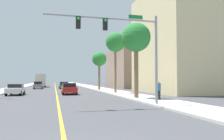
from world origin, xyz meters
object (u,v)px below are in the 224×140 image
car_gray (38,85)px  pedestrian (159,90)px  car_red (69,88)px  traffic_signal_mast (126,39)px  palm_mid (115,43)px  car_white (16,89)px  palm_near (136,39)px  delivery_truck (41,80)px  car_green (64,85)px  palm_far (99,60)px

car_gray → pedestrian: 32.44m
car_gray → car_red: (5.12, -18.49, -0.03)m
traffic_signal_mast → palm_mid: 14.44m
car_gray → car_white: 18.36m
car_red → palm_near: bearing=-55.9°
car_gray → delivery_truck: size_ratio=0.52×
car_red → delivery_truck: bearing=100.3°
car_white → pedestrian: 18.05m
car_gray → car_white: (-1.45, -18.30, -0.06)m
car_green → pedestrian: size_ratio=2.77×
palm_mid → palm_far: palm_mid is taller
palm_near → car_gray: 30.10m
car_green → car_white: car_green is taller
delivery_truck → palm_mid: bearing=-70.9°
pedestrian → palm_near: bearing=-73.6°
traffic_signal_mast → palm_far: bearing=83.5°
traffic_signal_mast → palm_mid: palm_mid is taller
car_white → pedestrian: size_ratio=2.43×
traffic_signal_mast → car_green: size_ratio=1.80×
car_white → pedestrian: (13.71, -11.74, 0.26)m
car_red → delivery_truck: (-5.18, 29.35, 0.95)m
palm_far → car_white: palm_far is taller
traffic_signal_mast → delivery_truck: size_ratio=0.99×
palm_near → palm_mid: (0.22, 8.48, 0.92)m
car_green → traffic_signal_mast: bearing=-85.7°
car_red → pedestrian: 13.58m
delivery_truck → car_red: bearing=-81.8°
car_gray → car_red: size_ratio=0.95×
delivery_truck → palm_near: bearing=-75.5°
car_green → palm_far: bearing=-60.5°
palm_mid → traffic_signal_mast: bearing=-102.5°
car_white → traffic_signal_mast: bearing=124.4°
traffic_signal_mast → car_red: (-3.13, 14.45, -4.17)m
car_white → car_red: bearing=179.3°
traffic_signal_mast → pedestrian: bearing=35.9°
palm_near → car_red: palm_near is taller
palm_near → car_green: bearing=102.7°
car_gray → delivery_truck: (-0.07, 10.85, 0.92)m
palm_near → car_red: bearing=123.8°
traffic_signal_mast → palm_mid: (3.10, 13.95, 2.04)m
car_gray → car_white: bearing=-96.9°
palm_mid → car_white: bearing=176.9°
traffic_signal_mast → palm_far: size_ratio=1.25×
car_gray → car_red: bearing=-76.9°
palm_near → delivery_truck: bearing=106.3°
traffic_signal_mast → delivery_truck: (-8.31, 43.80, -3.22)m
pedestrian → delivery_truck: bearing=-80.8°
traffic_signal_mast → car_white: traffic_signal_mast is taller
palm_far → car_white: (-12.23, -7.79, -4.66)m
delivery_truck → traffic_signal_mast: bearing=-81.1°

